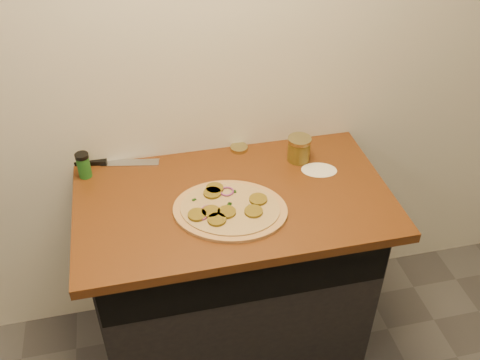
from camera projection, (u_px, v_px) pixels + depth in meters
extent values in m
cube|color=silver|center=(214.00, 50.00, 2.02)|extent=(4.00, 0.02, 2.70)
cube|color=black|center=(233.00, 274.00, 2.35)|extent=(1.10, 0.60, 0.86)
cube|color=#622D12|center=(233.00, 200.00, 2.05)|extent=(1.20, 0.70, 0.04)
cylinder|color=tan|center=(230.00, 210.00, 1.96)|extent=(0.52, 0.52, 0.01)
cylinder|color=beige|center=(230.00, 208.00, 1.96)|extent=(0.46, 0.46, 0.01)
cylinder|color=brown|center=(217.00, 220.00, 1.90)|extent=(0.07, 0.07, 0.01)
cylinder|color=brown|center=(254.00, 211.00, 1.93)|extent=(0.07, 0.07, 0.01)
cylinder|color=brown|center=(212.00, 193.00, 2.02)|extent=(0.07, 0.07, 0.01)
cylinder|color=brown|center=(211.00, 212.00, 1.93)|extent=(0.07, 0.07, 0.01)
cylinder|color=brown|center=(227.00, 212.00, 1.93)|extent=(0.07, 0.07, 0.01)
cylinder|color=brown|center=(215.00, 188.00, 2.04)|extent=(0.07, 0.07, 0.01)
cylinder|color=brown|center=(197.00, 215.00, 1.92)|extent=(0.07, 0.07, 0.01)
cylinder|color=brown|center=(258.00, 199.00, 1.99)|extent=(0.07, 0.07, 0.01)
torus|color=#772C71|center=(200.00, 215.00, 1.92)|extent=(0.06, 0.06, 0.01)
torus|color=#772C71|center=(209.00, 210.00, 1.94)|extent=(0.06, 0.06, 0.01)
torus|color=#772C71|center=(227.00, 191.00, 2.02)|extent=(0.06, 0.06, 0.01)
cube|color=black|center=(229.00, 217.00, 1.91)|extent=(0.02, 0.02, 0.00)
cube|color=black|center=(229.00, 205.00, 1.97)|extent=(0.02, 0.01, 0.00)
cube|color=black|center=(194.00, 200.00, 1.99)|extent=(0.02, 0.02, 0.00)
cube|color=black|center=(235.00, 191.00, 2.03)|extent=(0.01, 0.02, 0.00)
cube|color=black|center=(250.00, 206.00, 1.96)|extent=(0.02, 0.02, 0.00)
cube|color=black|center=(263.00, 201.00, 1.99)|extent=(0.02, 0.02, 0.00)
cube|color=black|center=(230.00, 203.00, 1.97)|extent=(0.02, 0.02, 0.00)
cube|color=black|center=(203.00, 214.00, 1.93)|extent=(0.02, 0.02, 0.00)
cube|color=#B7BAC1|center=(130.00, 163.00, 2.20)|extent=(0.24, 0.09, 0.01)
cube|color=black|center=(91.00, 162.00, 2.19)|extent=(0.13, 0.05, 0.02)
cylinder|color=tan|center=(239.00, 148.00, 2.28)|extent=(0.09, 0.09, 0.02)
cylinder|color=#982E0F|center=(299.00, 151.00, 2.20)|extent=(0.09, 0.09, 0.09)
cylinder|color=tan|center=(300.00, 140.00, 2.17)|extent=(0.10, 0.10, 0.02)
cylinder|color=#1E611F|center=(84.00, 167.00, 2.11)|extent=(0.05, 0.05, 0.09)
cylinder|color=black|center=(82.00, 156.00, 2.08)|extent=(0.05, 0.05, 0.02)
cylinder|color=silver|center=(319.00, 170.00, 2.17)|extent=(0.18, 0.18, 0.00)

